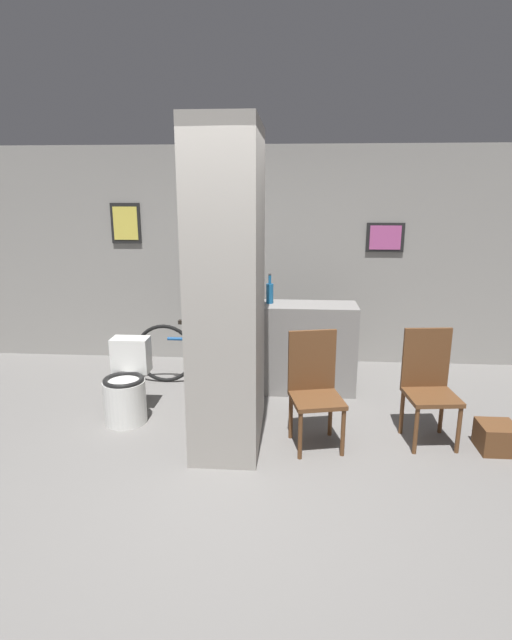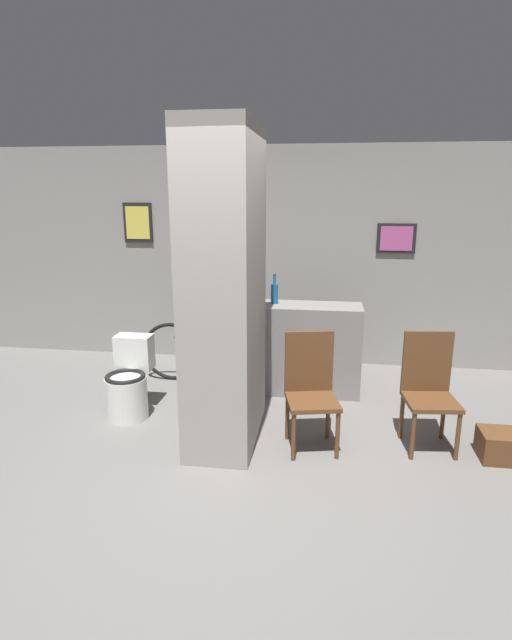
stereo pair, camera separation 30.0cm
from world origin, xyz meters
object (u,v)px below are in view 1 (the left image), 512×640
at_px(toilet, 127,388).
at_px(chair_by_doorway, 429,383).
at_px(bicycle, 210,353).
at_px(chair_near_pillar, 314,386).
at_px(bottle_tall, 270,292).

height_order(toilet, chair_by_doorway, chair_by_doorway).
relative_size(toilet, bicycle, 0.44).
bearing_deg(chair_near_pillar, toilet, 156.93).
distance_m(toilet, bicycle, 1.13).
relative_size(chair_near_pillar, chair_by_doorway, 1.00).
relative_size(chair_by_doorway, bottle_tall, 3.02).
bearing_deg(chair_near_pillar, bicycle, 118.53).
relative_size(toilet, chair_near_pillar, 0.77).
xyz_separation_m(chair_by_doorway, bottle_tall, (-1.40, 1.04, 0.55)).
distance_m(bicycle, bottle_tall, 0.98).
relative_size(bicycle, bottle_tall, 5.23).
height_order(chair_near_pillar, bicycle, chair_near_pillar).
bearing_deg(toilet, bicycle, 56.11).
bearing_deg(bottle_tall, chair_near_pillar, -69.89).
bearing_deg(bicycle, chair_near_pillar, -49.06).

